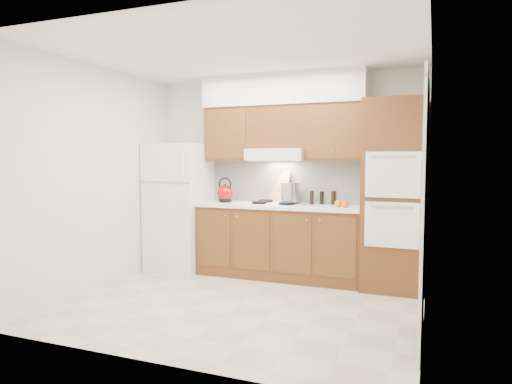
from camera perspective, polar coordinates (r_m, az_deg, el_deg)
floor at (r=4.93m, az=-1.94°, el=-13.83°), size 3.60×3.60×0.00m
ceiling at (r=4.81m, az=-2.02°, el=17.12°), size 3.60×3.60×0.00m
wall_back at (r=6.10m, az=3.60°, el=2.09°), size 3.60×0.02×2.60m
wall_left at (r=5.65m, az=-19.01°, el=1.69°), size 0.02×3.00×2.60m
wall_right at (r=4.31m, az=20.59°, el=0.93°), size 0.02×3.00×2.60m
fridge at (r=6.38m, az=-9.55°, el=-1.83°), size 0.75×0.72×1.72m
base_cabinets at (r=5.90m, az=2.91°, el=-6.30°), size 2.11×0.60×0.90m
countertop at (r=5.82m, az=2.89°, el=-1.76°), size 2.13×0.62×0.04m
backsplash at (r=6.08m, az=3.78°, el=1.33°), size 2.11×0.03×0.56m
oven_cabinet at (r=5.51m, az=16.95°, el=-0.40°), size 0.70×0.65×2.20m
upper_cab_left at (r=6.20m, az=-3.20°, el=7.21°), size 0.63×0.33×0.70m
upper_cab_right at (r=5.76m, az=9.97°, el=7.38°), size 0.73×0.33×0.70m
range_hood at (r=5.89m, az=2.71°, el=4.69°), size 0.75×0.45×0.15m
upper_cab_over_hood at (r=5.96m, az=2.91°, el=8.06°), size 0.75×0.33×0.55m
soffit at (r=5.98m, az=3.35°, el=12.62°), size 2.13×0.36×0.40m
cooktop at (r=5.85m, az=2.49°, el=-1.47°), size 0.74×0.50×0.01m
doorway at (r=3.98m, az=20.26°, el=-2.93°), size 0.02×0.90×2.10m
wall_clock at (r=4.89m, az=20.76°, el=11.27°), size 0.02×0.30×0.30m
kettle at (r=6.12m, az=-3.90°, el=-0.16°), size 0.22×0.22×0.22m
cutting_board at (r=6.08m, az=2.85°, el=0.57°), size 0.35×0.22×0.44m
stock_pot at (r=5.84m, az=4.28°, el=-0.08°), size 0.26×0.26×0.24m
condiment_a at (r=5.84m, az=6.99°, el=-0.70°), size 0.05×0.05×0.18m
condiment_b at (r=5.90m, az=8.21°, el=-0.72°), size 0.06×0.06×0.17m
condiment_c at (r=5.90m, az=9.66°, el=-0.71°), size 0.06×0.06×0.17m
orange_near at (r=5.54m, az=11.11°, el=-1.48°), size 0.10×0.10×0.09m
orange_far at (r=5.59m, az=10.23°, el=-1.42°), size 0.10×0.10×0.09m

